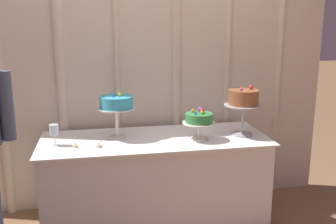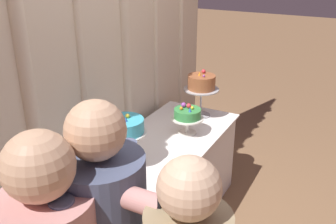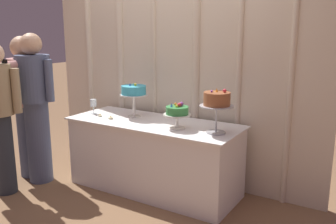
# 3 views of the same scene
# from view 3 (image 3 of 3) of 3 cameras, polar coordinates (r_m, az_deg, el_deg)

# --- Properties ---
(ground_plane) EXTENTS (24.00, 24.00, 0.00)m
(ground_plane) POSITION_cam_3_polar(r_m,az_deg,el_deg) (3.95, -2.96, -12.24)
(ground_plane) COLOR #846042
(draped_curtain) EXTENTS (3.30, 0.15, 2.81)m
(draped_curtain) POSITION_cam_3_polar(r_m,az_deg,el_deg) (4.05, 0.60, 10.03)
(draped_curtain) COLOR beige
(draped_curtain) RESTS_ON ground_plane
(cake_table) EXTENTS (1.81, 0.71, 0.74)m
(cake_table) POSITION_cam_3_polar(r_m,az_deg,el_deg) (3.89, -2.18, -6.76)
(cake_table) COLOR white
(cake_table) RESTS_ON ground_plane
(cake_display_leftmost) EXTENTS (0.29, 0.29, 0.37)m
(cake_display_leftmost) POSITION_cam_3_polar(r_m,az_deg,el_deg) (3.94, -5.29, 3.12)
(cake_display_leftmost) COLOR silver
(cake_display_leftmost) RESTS_ON cake_table
(cake_display_center) EXTENTS (0.26, 0.26, 0.25)m
(cake_display_center) POSITION_cam_3_polar(r_m,az_deg,el_deg) (3.48, 1.39, -0.02)
(cake_display_center) COLOR silver
(cake_display_center) RESTS_ON cake_table
(cake_display_rightmost) EXTENTS (0.31, 0.31, 0.41)m
(cake_display_rightmost) POSITION_cam_3_polar(r_m,az_deg,el_deg) (3.33, 7.50, 1.65)
(cake_display_rightmost) COLOR #B2B2B7
(cake_display_rightmost) RESTS_ON cake_table
(wine_glass) EXTENTS (0.07, 0.07, 0.16)m
(wine_glass) POSITION_cam_3_polar(r_m,az_deg,el_deg) (4.18, -11.37, 1.31)
(wine_glass) COLOR silver
(wine_glass) RESTS_ON cake_table
(tealight_far_left) EXTENTS (0.04, 0.04, 0.03)m
(tealight_far_left) POSITION_cam_3_polar(r_m,az_deg,el_deg) (4.06, -10.39, -0.56)
(tealight_far_left) COLOR beige
(tealight_far_left) RESTS_ON cake_table
(tealight_near_left) EXTENTS (0.05, 0.05, 0.03)m
(tealight_near_left) POSITION_cam_3_polar(r_m,az_deg,el_deg) (3.93, -8.79, -0.94)
(tealight_near_left) COLOR beige
(tealight_near_left) RESTS_ON cake_table
(guest_girl_blue_dress) EXTENTS (0.46, 0.59, 1.59)m
(guest_girl_blue_dress) POSITION_cam_3_polar(r_m,az_deg,el_deg) (4.43, -21.01, 1.61)
(guest_girl_blue_dress) COLOR #4C5675
(guest_girl_blue_dress) RESTS_ON ground_plane
(guest_man_dark_suit) EXTENTS (0.52, 0.38, 1.62)m
(guest_man_dark_suit) POSITION_cam_3_polar(r_m,az_deg,el_deg) (4.22, -19.64, 1.29)
(guest_man_dark_suit) COLOR #4C5675
(guest_man_dark_suit) RESTS_ON ground_plane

